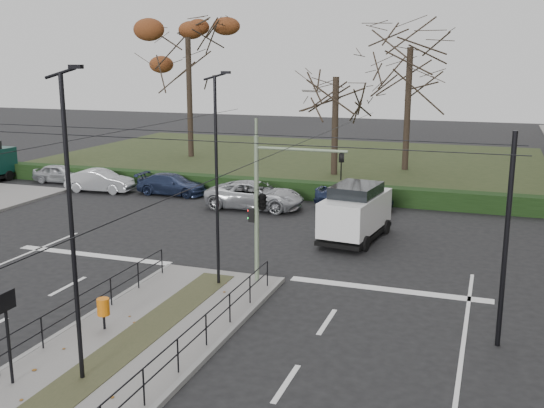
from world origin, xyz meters
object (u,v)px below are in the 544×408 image
(litter_bin, at_px, (103,307))
(parked_car_fifth, at_px, (354,196))
(info_panel, at_px, (6,312))
(rust_tree, at_px, (188,38))
(parked_car_third, at_px, (172,184))
(streetlamp_median_far, at_px, (217,179))
(white_van, at_px, (356,211))
(traffic_light, at_px, (265,199))
(parked_car_first, at_px, (60,174))
(parked_car_fourth, at_px, (255,195))
(bare_tree_center, at_px, (410,56))
(bare_tree_near, at_px, (336,84))
(parked_car_second, at_px, (100,181))
(streetlamp_median_near, at_px, (72,227))

(litter_bin, height_order, parked_car_fifth, parked_car_fifth)
(info_panel, xyz_separation_m, rust_tree, (-12.58, 34.99, 7.48))
(info_panel, height_order, parked_car_third, info_panel)
(streetlamp_median_far, xyz_separation_m, parked_car_third, (-8.99, 13.40, -3.23))
(white_van, bearing_deg, streetlamp_median_far, -113.14)
(white_van, bearing_deg, traffic_light, -104.66)
(streetlamp_median_far, relative_size, rust_tree, 0.59)
(info_panel, relative_size, white_van, 0.48)
(litter_bin, bearing_deg, parked_car_first, 130.15)
(info_panel, relative_size, parked_car_fourth, 0.45)
(bare_tree_center, bearing_deg, litter_bin, -98.10)
(bare_tree_near, relative_size, parked_car_fifth, 2.09)
(parked_car_second, distance_m, parked_car_fifth, 15.37)
(streetlamp_median_near, bearing_deg, parked_car_third, 112.51)
(rust_tree, bearing_deg, parked_car_fourth, -53.26)
(streetlamp_median_far, relative_size, bare_tree_near, 0.84)
(litter_bin, height_order, white_van, white_van)
(parked_car_fifth, bearing_deg, bare_tree_center, 0.61)
(rust_tree, xyz_separation_m, bare_tree_center, (17.28, -0.59, -1.46))
(streetlamp_median_near, xyz_separation_m, bare_tree_center, (3.22, 33.63, 4.01))
(parked_car_second, height_order, rust_tree, rust_tree)
(litter_bin, bearing_deg, bare_tree_near, 89.81)
(info_panel, xyz_separation_m, parked_car_third, (-7.12, 21.51, -1.36))
(parked_car_fifth, bearing_deg, litter_bin, 173.76)
(parked_car_fourth, distance_m, bare_tree_near, 12.38)
(info_panel, bearing_deg, parked_car_first, 125.01)
(parked_car_second, xyz_separation_m, parked_car_third, (4.46, 0.70, -0.06))
(bare_tree_center, height_order, bare_tree_near, bare_tree_center)
(traffic_light, xyz_separation_m, bare_tree_center, (1.39, 25.55, 4.86))
(traffic_light, distance_m, parked_car_fifth, 12.88)
(parked_car_second, distance_m, parked_car_fourth, 10.40)
(info_panel, height_order, bare_tree_near, bare_tree_near)
(parked_car_first, relative_size, bare_tree_near, 0.41)
(traffic_light, bearing_deg, parked_car_third, 129.47)
(bare_tree_near, bearing_deg, streetlamp_median_far, -86.26)
(info_panel, height_order, parked_car_second, info_panel)
(litter_bin, relative_size, parked_car_third, 0.22)
(parked_car_third, distance_m, white_van, 13.56)
(streetlamp_median_far, bearing_deg, parked_car_fourth, 104.86)
(streetlamp_median_near, height_order, parked_car_fourth, streetlamp_median_near)
(litter_bin, distance_m, parked_car_first, 24.79)
(litter_bin, bearing_deg, white_van, 68.53)
(streetlamp_median_far, relative_size, white_van, 1.49)
(parked_car_first, bearing_deg, litter_bin, -142.20)
(rust_tree, relative_size, bare_tree_near, 1.41)
(streetlamp_median_far, xyz_separation_m, parked_car_second, (-13.45, 12.70, -3.17))
(info_panel, bearing_deg, parked_car_second, 119.10)
(litter_bin, bearing_deg, bare_tree_center, 81.90)
(litter_bin, relative_size, parked_car_first, 0.26)
(parked_car_first, bearing_deg, parked_car_second, -113.63)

